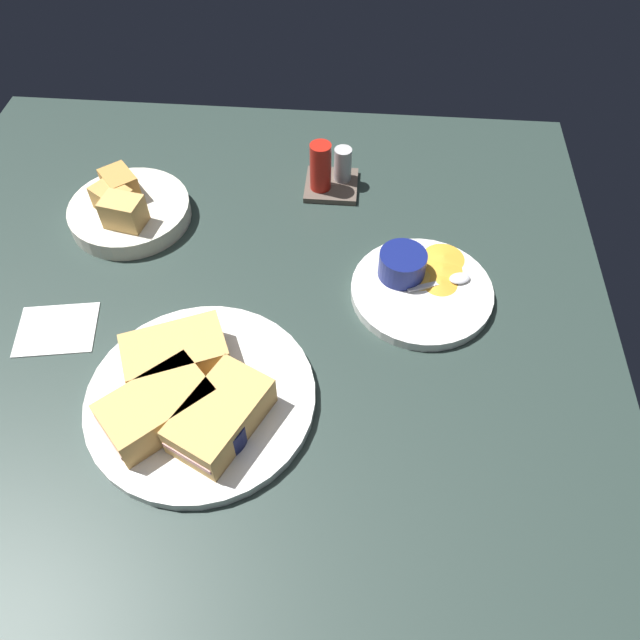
# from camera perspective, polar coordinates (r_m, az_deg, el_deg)

# --- Properties ---
(ground_plane) EXTENTS (1.10, 1.10, 0.03)m
(ground_plane) POSITION_cam_1_polar(r_m,az_deg,el_deg) (0.90, -8.08, -1.00)
(ground_plane) COLOR #283833
(plate_sandwich_main) EXTENTS (0.30, 0.30, 0.02)m
(plate_sandwich_main) POSITION_cam_1_polar(r_m,az_deg,el_deg) (0.81, -10.99, -7.11)
(plate_sandwich_main) COLOR white
(plate_sandwich_main) RESTS_ON ground_plane
(sandwich_half_near) EXTENTS (0.15, 0.12, 0.05)m
(sandwich_half_near) POSITION_cam_1_polar(r_m,az_deg,el_deg) (0.82, -13.28, -3.19)
(sandwich_half_near) COLOR tan
(sandwich_half_near) RESTS_ON plate_sandwich_main
(sandwich_half_far) EXTENTS (0.15, 0.14, 0.05)m
(sandwich_half_far) POSITION_cam_1_polar(r_m,az_deg,el_deg) (0.78, -14.93, -7.89)
(sandwich_half_far) COLOR tan
(sandwich_half_far) RESTS_ON plate_sandwich_main
(sandwich_half_extra) EXTENTS (0.13, 0.15, 0.05)m
(sandwich_half_extra) POSITION_cam_1_polar(r_m,az_deg,el_deg) (0.76, -9.23, -8.79)
(sandwich_half_extra) COLOR tan
(sandwich_half_extra) RESTS_ON plate_sandwich_main
(ramekin_dark_sauce) EXTENTS (0.07, 0.07, 0.04)m
(ramekin_dark_sauce) POSITION_cam_1_polar(r_m,az_deg,el_deg) (0.76, -9.49, -9.88)
(ramekin_dark_sauce) COLOR #0C144C
(ramekin_dark_sauce) RESTS_ON plate_sandwich_main
(spoon_by_dark_ramekin) EXTENTS (0.07, 0.09, 0.01)m
(spoon_by_dark_ramekin) POSITION_cam_1_polar(r_m,az_deg,el_deg) (0.80, -10.93, -7.30)
(spoon_by_dark_ramekin) COLOR silver
(spoon_by_dark_ramekin) RESTS_ON plate_sandwich_main
(plate_chips_companion) EXTENTS (0.21, 0.21, 0.02)m
(plate_chips_companion) POSITION_cam_1_polar(r_m,az_deg,el_deg) (0.92, 9.43, 2.62)
(plate_chips_companion) COLOR white
(plate_chips_companion) RESTS_ON ground_plane
(ramekin_light_gravy) EXTENTS (0.07, 0.07, 0.04)m
(ramekin_light_gravy) POSITION_cam_1_polar(r_m,az_deg,el_deg) (0.91, 7.68, 5.22)
(ramekin_light_gravy) COLOR navy
(ramekin_light_gravy) RESTS_ON plate_chips_companion
(spoon_by_gravy_ramekin) EXTENTS (0.10, 0.05, 0.01)m
(spoon_by_gravy_ramekin) POSITION_cam_1_polar(r_m,az_deg,el_deg) (0.93, 12.14, 3.65)
(spoon_by_gravy_ramekin) COLOR silver
(spoon_by_gravy_ramekin) RESTS_ON plate_chips_companion
(plantain_chip_scatter) EXTENTS (0.15, 0.12, 0.01)m
(plantain_chip_scatter) POSITION_cam_1_polar(r_m,az_deg,el_deg) (0.94, 10.04, 4.74)
(plantain_chip_scatter) COLOR gold
(plantain_chip_scatter) RESTS_ON plate_chips_companion
(bread_basket_rear) EXTENTS (0.20, 0.20, 0.08)m
(bread_basket_rear) POSITION_cam_1_polar(r_m,az_deg,el_deg) (1.06, -17.46, 9.82)
(bread_basket_rear) COLOR silver
(bread_basket_rear) RESTS_ON ground_plane
(condiment_caddy) EXTENTS (0.09, 0.09, 0.10)m
(condiment_caddy) POSITION_cam_1_polar(r_m,az_deg,el_deg) (1.07, 0.85, 13.58)
(condiment_caddy) COLOR brown
(condiment_caddy) RESTS_ON ground_plane
(paper_napkin_folded) EXTENTS (0.12, 0.11, 0.00)m
(paper_napkin_folded) POSITION_cam_1_polar(r_m,az_deg,el_deg) (0.95, -23.32, -0.76)
(paper_napkin_folded) COLOR white
(paper_napkin_folded) RESTS_ON ground_plane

